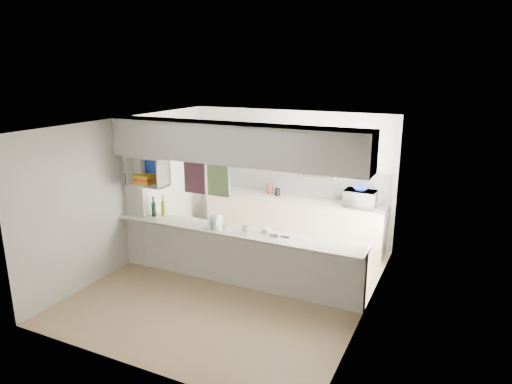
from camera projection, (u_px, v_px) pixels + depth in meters
The scene contains 16 objects.
floor at pixel (235, 283), 7.43m from camera, with size 4.80×4.80×0.00m, color tan.
ceiling at pixel (233, 123), 6.75m from camera, with size 4.80×4.80×0.00m, color white.
wall_back at pixel (290, 175), 9.18m from camera, with size 4.20×4.20×0.00m, color silver.
wall_left at pixel (128, 192), 7.96m from camera, with size 4.80×4.80×0.00m, color silver.
wall_right at pixel (370, 227), 6.22m from camera, with size 4.80×4.80×0.00m, color silver.
servery_partition at pixel (224, 184), 7.07m from camera, with size 4.20×0.50×2.60m.
cubby_shelf at pixel (149, 173), 7.57m from camera, with size 0.65×0.35×0.50m.
kitchen_run at pixel (292, 202), 9.01m from camera, with size 3.60×0.63×2.24m.
microwave at pixel (360, 199), 8.35m from camera, with size 0.57×0.38×0.31m, color white.
bowl at pixel (361, 189), 8.28m from camera, with size 0.28×0.28×0.07m, color navy.
dish_rack at pixel (218, 222), 7.28m from camera, with size 0.45×0.35×0.23m.
cup at pixel (245, 229), 7.05m from camera, with size 0.13×0.13×0.10m, color white.
wine_bottles at pixel (159, 208), 7.83m from camera, with size 0.23×0.16×0.37m.
plastic_tubs at pixel (270, 232), 7.02m from camera, with size 0.49×0.22×0.07m.
utensil_jar at pixel (278, 192), 9.11m from camera, with size 0.11×0.11×0.15m, color black.
knife_block at pixel (270, 189), 9.20m from camera, with size 0.11×0.09×0.22m, color #552F1D.
Camera 1 is at (3.21, -5.98, 3.40)m, focal length 32.00 mm.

